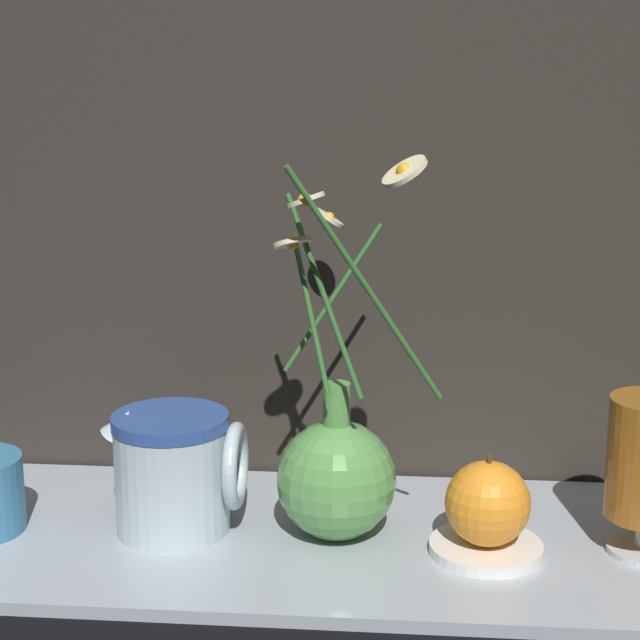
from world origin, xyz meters
TOP-DOWN VIEW (x-y plane):
  - ground_plane at (0.00, 0.00)m, footprint 6.00×6.00m
  - shelf at (0.00, 0.00)m, footprint 0.82×0.31m
  - vase_with_flowers at (0.02, -0.00)m, footprint 0.16×0.26m
  - ceramic_pitcher at (-0.13, -0.00)m, footprint 0.14×0.11m
  - saucer_plate at (0.16, -0.03)m, footprint 0.10×0.10m
  - orange_fruit at (0.16, -0.03)m, footprint 0.08×0.08m

SIDE VIEW (x-z plane):
  - ground_plane at x=0.00m, z-range 0.00..0.00m
  - shelf at x=0.00m, z-range 0.00..0.01m
  - saucer_plate at x=0.16m, z-range 0.01..0.02m
  - orange_fruit at x=0.16m, z-range 0.02..0.10m
  - ceramic_pitcher at x=-0.13m, z-range 0.01..0.14m
  - vase_with_flowers at x=0.02m, z-range -0.11..0.26m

